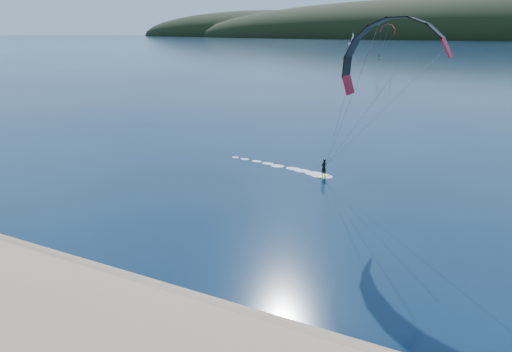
# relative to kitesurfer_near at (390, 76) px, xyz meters

# --- Properties ---
(wet_sand) EXTENTS (220.00, 2.50, 0.10)m
(wet_sand) POSITION_rel_kitesurfer_near_xyz_m (-5.59, -18.14, -9.21)
(wet_sand) COLOR #80654A
(wet_sand) RESTS_ON ground
(headland) EXTENTS (1200.00, 310.00, 140.00)m
(headland) POSITION_rel_kitesurfer_near_xyz_m (-4.96, 722.65, -9.26)
(headland) COLOR black
(headland) RESTS_ON ground
(kitesurfer_near) EXTENTS (20.99, 7.26, 13.07)m
(kitesurfer_near) POSITION_rel_kitesurfer_near_xyz_m (0.00, 0.00, 0.00)
(kitesurfer_near) COLOR #DCEE1C
(kitesurfer_near) RESTS_ON ground
(kitesurfer_far) EXTENTS (8.56, 8.31, 13.67)m
(kitesurfer_far) POSITION_rel_kitesurfer_near_xyz_m (-40.11, 179.89, 1.84)
(kitesurfer_far) COLOR #DCEE1C
(kitesurfer_far) RESTS_ON ground
(sailboat) EXTENTS (7.42, 4.62, 10.33)m
(sailboat) POSITION_rel_kitesurfer_near_xyz_m (-114.39, 382.31, -8.50)
(sailboat) COLOR white
(sailboat) RESTS_ON ground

